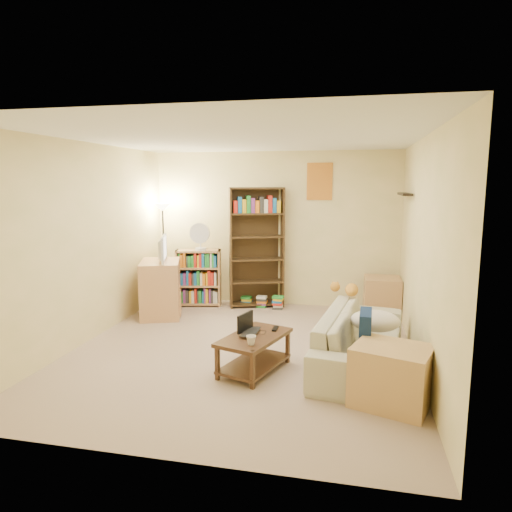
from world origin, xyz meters
name	(u,v)px	position (x,y,z in m)	size (l,w,h in m)	color
room	(241,216)	(0.00, 0.01, 1.62)	(4.50, 4.54, 2.52)	tan
sofa	(360,339)	(1.38, -0.13, 0.29)	(1.06, 2.10, 0.59)	#BCB69C
navy_pillow	(365,328)	(1.42, -0.58, 0.56)	(0.39, 0.12, 0.35)	#12254E
cream_blanket	(375,321)	(1.53, -0.11, 0.50)	(0.54, 0.39, 0.23)	silver
tabby_cat	(349,289)	(1.24, 0.67, 0.67)	(0.47, 0.21, 0.16)	orange
coffee_table	(254,349)	(0.27, -0.55, 0.25)	(0.74, 0.99, 0.39)	#47301B
laptop	(255,333)	(0.28, -0.50, 0.41)	(0.25, 0.38, 0.03)	black
laptop_screen	(245,322)	(0.16, -0.46, 0.51)	(0.01, 0.29, 0.20)	white
mug	(251,340)	(0.30, -0.82, 0.44)	(0.12, 0.12, 0.09)	silver
tv_remote	(275,329)	(0.46, -0.30, 0.40)	(0.05, 0.16, 0.02)	black
tv_stand	(161,289)	(-1.55, 1.18, 0.42)	(0.56, 0.78, 0.84)	tan
television	(159,249)	(-1.55, 1.18, 1.03)	(0.30, 0.65, 0.38)	black
tall_bookshelf	(257,244)	(-0.25, 2.01, 1.02)	(0.92, 0.56, 1.93)	#47301B
short_bookshelf	(199,278)	(-1.19, 1.87, 0.46)	(0.76, 0.43, 0.92)	tan
desk_fan	(200,236)	(-1.14, 1.82, 1.15)	(0.33, 0.18, 0.44)	silver
floor_lamp	(163,224)	(-1.80, 1.90, 1.33)	(0.28, 0.28, 1.67)	black
side_table	(382,297)	(1.72, 1.83, 0.30)	(0.52, 0.52, 0.60)	tan
end_cabinet	(391,376)	(1.65, -1.02, 0.27)	(0.66, 0.55, 0.55)	tan
book_stacks	(264,302)	(-0.12, 1.94, 0.09)	(0.71, 0.26, 0.22)	red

